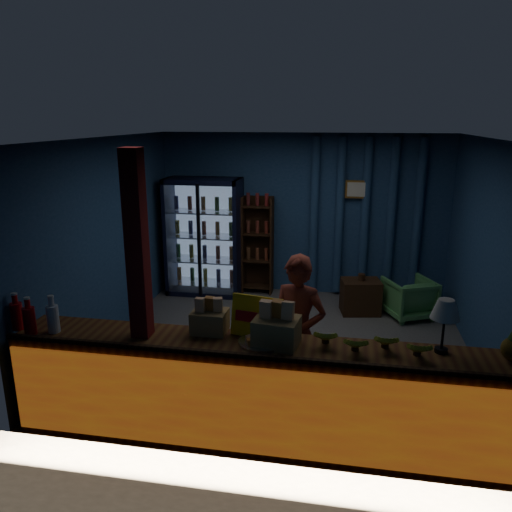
{
  "coord_description": "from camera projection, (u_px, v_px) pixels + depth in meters",
  "views": [
    {
      "loc": [
        0.68,
        -5.76,
        2.84
      ],
      "look_at": [
        -0.33,
        -0.2,
        1.25
      ],
      "focal_mm": 35.0,
      "sensor_mm": 36.0,
      "label": 1
    }
  ],
  "objects": [
    {
      "name": "table_lamp",
      "position": [
        445.0,
        311.0,
        4.04
      ],
      "size": [
        0.24,
        0.24,
        0.47
      ],
      "color": "black",
      "rests_on": "counter"
    },
    {
      "name": "shopkeeper",
      "position": [
        297.0,
        333.0,
        4.89
      ],
      "size": [
        0.66,
        0.52,
        1.57
      ],
      "primitive_type": "imported",
      "rotation": [
        0.0,
        0.0,
        -0.28
      ],
      "color": "maroon",
      "rests_on": "ground"
    },
    {
      "name": "snack_box_centre",
      "position": [
        210.0,
        320.0,
        4.51
      ],
      "size": [
        0.32,
        0.26,
        0.33
      ],
      "color": "tan",
      "rests_on": "counter"
    },
    {
      "name": "yellow_sign",
      "position": [
        257.0,
        317.0,
        4.38
      ],
      "size": [
        0.48,
        0.18,
        0.37
      ],
      "color": "yellow",
      "rests_on": "counter"
    },
    {
      "name": "counter",
      "position": [
        258.0,
        394.0,
        4.41
      ],
      "size": [
        4.4,
        0.57,
        0.99
      ],
      "color": "brown",
      "rests_on": "ground"
    },
    {
      "name": "snack_box_left",
      "position": [
        277.0,
        329.0,
        4.24
      ],
      "size": [
        0.41,
        0.35,
        0.39
      ],
      "color": "tan",
      "rests_on": "counter"
    },
    {
      "name": "ground",
      "position": [
        284.0,
        348.0,
        6.34
      ],
      "size": [
        4.6,
        4.6,
        0.0
      ],
      "primitive_type": "plane",
      "color": "#515154",
      "rests_on": "ground"
    },
    {
      "name": "banana_bunches",
      "position": [
        371.0,
        342.0,
        4.15
      ],
      "size": [
        0.97,
        0.29,
        0.16
      ],
      "color": "yellow",
      "rests_on": "counter"
    },
    {
      "name": "side_table",
      "position": [
        360.0,
        296.0,
        7.42
      ],
      "size": [
        0.62,
        0.5,
        0.61
      ],
      "color": "#352111",
      "rests_on": "ground"
    },
    {
      "name": "curtain_folds",
      "position": [
        365.0,
        218.0,
        7.85
      ],
      "size": [
        1.74,
        0.14,
        2.5
      ],
      "color": "navy",
      "rests_on": "room_walls"
    },
    {
      "name": "green_chair",
      "position": [
        409.0,
        298.0,
        7.26
      ],
      "size": [
        0.83,
        0.84,
        0.58
      ],
      "primitive_type": "imported",
      "rotation": [
        0.0,
        0.0,
        3.57
      ],
      "color": "#4F9E53",
      "rests_on": "ground"
    },
    {
      "name": "room_walls",
      "position": [
        286.0,
        227.0,
        5.92
      ],
      "size": [
        4.6,
        4.6,
        4.6
      ],
      "color": "navy",
      "rests_on": "ground"
    },
    {
      "name": "soda_bottles",
      "position": [
        33.0,
        317.0,
        4.5
      ],
      "size": [
        0.47,
        0.19,
        0.35
      ],
      "color": "red",
      "rests_on": "counter"
    },
    {
      "name": "support_post",
      "position": [
        141.0,
        298.0,
        4.37
      ],
      "size": [
        0.16,
        0.16,
        2.6
      ],
      "primitive_type": "cube",
      "color": "maroon",
      "rests_on": "ground"
    },
    {
      "name": "pastry_tray",
      "position": [
        262.0,
        341.0,
        4.3
      ],
      "size": [
        0.41,
        0.41,
        0.07
      ],
      "color": "silver",
      "rests_on": "counter"
    },
    {
      "name": "beverage_cooler",
      "position": [
        205.0,
        237.0,
        8.17
      ],
      "size": [
        1.2,
        0.62,
        1.9
      ],
      "color": "black",
      "rests_on": "ground"
    },
    {
      "name": "framed_picture",
      "position": [
        357.0,
        189.0,
        7.71
      ],
      "size": [
        0.36,
        0.04,
        0.28
      ],
      "color": "#C18430",
      "rests_on": "room_walls"
    },
    {
      "name": "bottle_shelf",
      "position": [
        258.0,
        245.0,
        8.2
      ],
      "size": [
        0.5,
        0.28,
        1.6
      ],
      "color": "#352111",
      "rests_on": "ground"
    }
  ]
}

